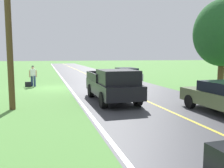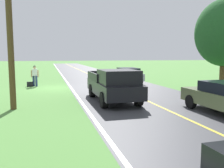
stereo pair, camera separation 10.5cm
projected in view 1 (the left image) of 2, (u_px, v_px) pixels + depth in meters
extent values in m
plane|color=#568E42|center=(54.00, 88.00, 19.13)|extent=(200.00, 200.00, 0.00)
cube|color=#3D3D42|center=(113.00, 86.00, 20.43)|extent=(7.68, 120.00, 0.00)
cube|color=silver|center=(69.00, 87.00, 19.46)|extent=(0.16, 117.60, 0.00)
cube|color=gold|center=(113.00, 86.00, 20.43)|extent=(0.14, 117.60, 0.00)
cylinder|color=navy|center=(35.00, 81.00, 19.97)|extent=(0.18, 0.18, 0.88)
cylinder|color=navy|center=(32.00, 81.00, 20.13)|extent=(0.18, 0.18, 0.88)
cube|color=white|center=(33.00, 72.00, 19.97)|extent=(0.41, 0.27, 0.58)
sphere|color=tan|center=(33.00, 68.00, 19.92)|extent=(0.23, 0.23, 0.23)
sphere|color=#4C564C|center=(33.00, 67.00, 19.91)|extent=(0.20, 0.20, 0.20)
cube|color=#591E19|center=(33.00, 72.00, 20.15)|extent=(0.33, 0.21, 0.44)
cylinder|color=tan|center=(36.00, 74.00, 20.04)|extent=(0.10, 0.10, 0.58)
cylinder|color=tan|center=(30.00, 74.00, 19.88)|extent=(0.10, 0.10, 0.58)
cube|color=black|center=(28.00, 84.00, 19.91)|extent=(0.47, 0.21, 0.40)
cube|color=black|center=(112.00, 88.00, 13.69)|extent=(2.01, 5.40, 0.70)
cube|color=black|center=(118.00, 77.00, 12.47)|extent=(1.84, 2.16, 0.72)
cube|color=black|center=(118.00, 76.00, 12.46)|extent=(1.68, 1.30, 0.43)
cube|color=black|center=(122.00, 76.00, 14.91)|extent=(0.10, 3.02, 0.45)
cube|color=black|center=(92.00, 76.00, 14.41)|extent=(0.10, 3.02, 0.45)
cube|color=black|center=(101.00, 74.00, 16.10)|extent=(1.84, 0.10, 0.45)
cylinder|color=black|center=(138.00, 98.00, 12.30)|extent=(0.30, 0.80, 0.80)
cylinder|color=black|center=(103.00, 100.00, 11.82)|extent=(0.30, 0.80, 0.80)
cylinder|color=black|center=(119.00, 89.00, 15.46)|extent=(0.30, 0.80, 0.80)
cylinder|color=black|center=(91.00, 91.00, 14.98)|extent=(0.30, 0.80, 0.80)
cylinder|color=brown|center=(221.00, 75.00, 16.68)|extent=(0.42, 0.42, 2.42)
ellipsoid|color=#235628|center=(223.00, 33.00, 16.34)|extent=(3.93, 3.93, 4.52)
cube|color=#B2B7C1|center=(126.00, 76.00, 22.93)|extent=(1.96, 4.45, 0.62)
cube|color=black|center=(126.00, 70.00, 22.67)|extent=(1.69, 2.42, 0.46)
cylinder|color=black|center=(113.00, 78.00, 24.11)|extent=(0.26, 0.67, 0.66)
cylinder|color=black|center=(130.00, 78.00, 24.52)|extent=(0.26, 0.67, 0.66)
cylinder|color=black|center=(121.00, 81.00, 21.41)|extent=(0.26, 0.67, 0.66)
cylinder|color=black|center=(139.00, 80.00, 21.82)|extent=(0.26, 0.67, 0.66)
cylinder|color=black|center=(190.00, 101.00, 11.78)|extent=(0.25, 0.66, 0.66)
cylinder|color=black|center=(219.00, 100.00, 12.26)|extent=(0.25, 0.66, 0.66)
cylinder|color=brown|center=(9.00, 30.00, 11.08)|extent=(0.28, 0.28, 7.45)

